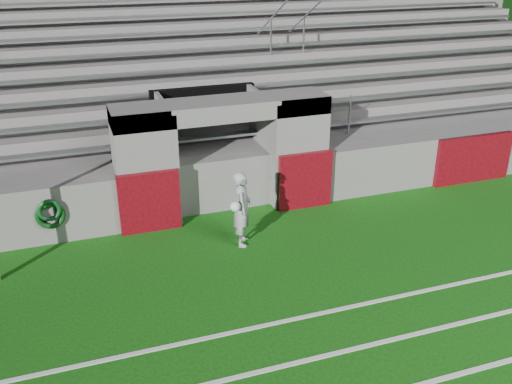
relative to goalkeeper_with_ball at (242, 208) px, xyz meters
name	(u,v)px	position (x,y,z in m)	size (l,w,h in m)	color
ground	(278,287)	(0.11, -1.75, -0.81)	(90.00, 90.00, 0.00)	#104C0C
stadium_structure	(180,99)	(0.11, 6.22, 0.69)	(26.00, 8.48, 5.42)	slate
goalkeeper_with_ball	(242,208)	(0.00, 0.00, 0.00)	(0.60, 0.68, 1.60)	#9FA2A8
hose_coil	(50,214)	(-3.69, 1.19, -0.08)	(0.60, 0.15, 0.68)	#0B3B12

